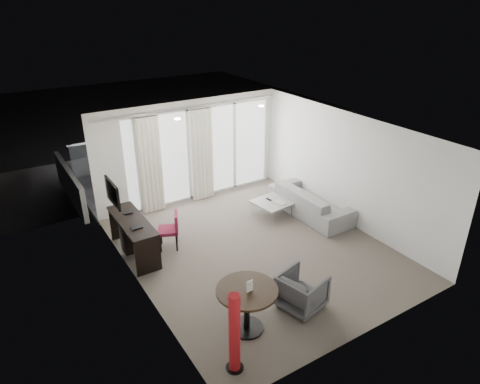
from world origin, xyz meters
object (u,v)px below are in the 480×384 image
desk (134,237)px  rattan_chair_a (214,166)px  desk_chair (168,231)px  coffee_table (272,208)px  tub_armchair (302,291)px  sofa (310,201)px  red_lamp (235,333)px  round_table (247,309)px  rattan_chair_b (224,152)px

desk → rattan_chair_a: bearing=38.4°
desk_chair → coffee_table: bearing=24.8°
tub_armchair → rattan_chair_a: 5.93m
coffee_table → rattan_chair_a: rattan_chair_a is taller
desk → tub_armchair: size_ratio=2.36×
coffee_table → sofa: size_ratio=0.36×
rattan_chair_a → red_lamp: bearing=-140.0°
red_lamp → tub_armchair: 1.80m
desk → round_table: desk is taller
red_lamp → rattan_chair_a: size_ratio=1.64×
desk → round_table: size_ratio=1.74×
desk_chair → rattan_chair_a: 3.81m
sofa → desk: bearing=82.6°
red_lamp → rattan_chair_a: red_lamp is taller
red_lamp → rattan_chair_b: bearing=60.9°
tub_armchair → desk: bearing=16.1°
red_lamp → sofa: size_ratio=0.58×
red_lamp → round_table: bearing=45.2°
tub_armchair → coffee_table: 3.38m
desk → coffee_table: size_ratio=2.08×
red_lamp → sofa: 5.13m
round_table → tub_armchair: bearing=-2.6°
coffee_table → desk: bearing=177.8°
rattan_chair_a → rattan_chair_b: (0.79, 0.74, 0.05)m
tub_armchair → coffee_table: (1.55, 3.00, -0.14)m
tub_armchair → rattan_chair_b: (2.23, 6.49, 0.13)m
sofa → rattan_chair_b: (-0.15, 3.92, 0.12)m
desk_chair → coffee_table: size_ratio=0.99×
rattan_chair_a → rattan_chair_b: size_ratio=0.88×
rattan_chair_a → coffee_table: bearing=-111.4°
round_table → red_lamp: bearing=-134.8°
red_lamp → desk_chair: bearing=81.8°
rattan_chair_b → round_table: bearing=-134.2°
desk → red_lamp: red_lamp is taller
round_table → rattan_chair_b: (3.32, 6.44, 0.06)m
desk_chair → sofa: size_ratio=0.36×
rattan_chair_b → desk: bearing=-157.5°
desk → sofa: (4.25, -0.55, -0.07)m
tub_armchair → rattan_chair_a: bearing=-28.8°
rattan_chair_b → sofa: bearing=-104.7°
desk → round_table: (0.78, -3.08, -0.01)m
red_lamp → tub_armchair: bearing=17.9°
tub_armchair → sofa: bearing=-57.5°
desk → rattan_chair_b: (4.10, 3.37, 0.06)m
rattan_chair_a → desk: bearing=-165.2°
desk_chair → red_lamp: bearing=-73.7°
desk → red_lamp: size_ratio=1.29×
desk_chair → tub_armchair: bearing=-44.0°
desk_chair → rattan_chair_b: rattan_chair_b is taller
rattan_chair_b → tub_armchair: bearing=-125.8°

